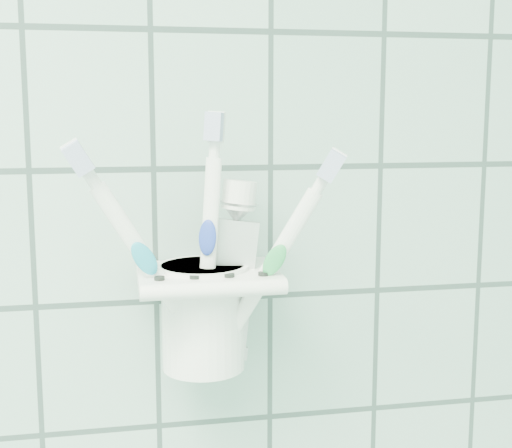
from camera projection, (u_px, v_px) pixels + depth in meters
holder_bracket at (207, 278)px, 0.57m from camera, size 0.11×0.10×0.03m
cup at (203, 312)px, 0.58m from camera, size 0.08×0.08×0.09m
toothbrush_pink at (211, 234)px, 0.56m from camera, size 0.10×0.03×0.20m
toothbrush_blue at (201, 240)px, 0.56m from camera, size 0.03×0.02×0.20m
toothbrush_orange at (213, 240)px, 0.56m from camera, size 0.09×0.05×0.19m
toothpaste_tube at (221, 257)px, 0.57m from camera, size 0.05×0.04×0.15m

